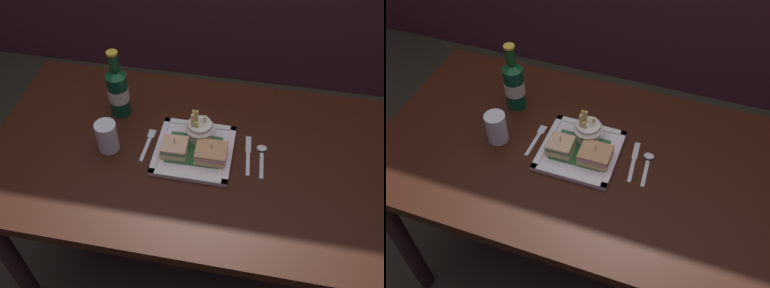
{
  "view_description": "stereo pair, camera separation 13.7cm",
  "coord_description": "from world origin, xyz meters",
  "views": [
    {
      "loc": [
        0.18,
        -0.9,
        1.83
      ],
      "look_at": [
        0.01,
        0.0,
        0.81
      ],
      "focal_mm": 39.48,
      "sensor_mm": 36.0,
      "label": 1
    },
    {
      "loc": [
        0.31,
        -0.87,
        1.83
      ],
      "look_at": [
        0.01,
        0.0,
        0.81
      ],
      "focal_mm": 39.48,
      "sensor_mm": 36.0,
      "label": 2
    }
  ],
  "objects": [
    {
      "name": "knife",
      "position": [
        0.19,
        0.03,
        0.78
      ],
      "size": [
        0.03,
        0.17,
        0.0
      ],
      "color": "silver",
      "rests_on": "dining_table"
    },
    {
      "name": "beer_bottle",
      "position": [
        -0.28,
        0.15,
        0.87
      ],
      "size": [
        0.07,
        0.07,
        0.26
      ],
      "color": "#0A3E24",
      "rests_on": "dining_table"
    },
    {
      "name": "fries_cup",
      "position": [
        0.02,
        0.07,
        0.83
      ],
      "size": [
        0.1,
        0.1,
        0.11
      ],
      "color": "white",
      "rests_on": "square_plate"
    },
    {
      "name": "sandwich_half_left",
      "position": [
        -0.05,
        -0.02,
        0.81
      ],
      "size": [
        0.08,
        0.08,
        0.07
      ],
      "color": "#D7BE84",
      "rests_on": "square_plate"
    },
    {
      "name": "water_glass",
      "position": [
        -0.27,
        -0.03,
        0.82
      ],
      "size": [
        0.07,
        0.07,
        0.11
      ],
      "color": "silver",
      "rests_on": "dining_table"
    },
    {
      "name": "dining_table",
      "position": [
        0.0,
        0.0,
        0.67
      ],
      "size": [
        1.35,
        0.77,
        0.77
      ],
      "color": "black",
      "rests_on": "ground_plane"
    },
    {
      "name": "ground_plane",
      "position": [
        0.0,
        0.0,
        0.0
      ],
      "size": [
        6.0,
        6.0,
        0.0
      ],
      "primitive_type": "plane",
      "color": "#353224"
    },
    {
      "name": "square_plate",
      "position": [
        0.01,
        0.01,
        0.78
      ],
      "size": [
        0.25,
        0.25,
        0.02
      ],
      "color": "white",
      "rests_on": "dining_table"
    },
    {
      "name": "sandwich_half_right",
      "position": [
        0.07,
        -0.02,
        0.81
      ],
      "size": [
        0.1,
        0.09,
        0.07
      ],
      "color": "tan",
      "rests_on": "square_plate"
    },
    {
      "name": "spoon",
      "position": [
        0.23,
        0.04,
        0.78
      ],
      "size": [
        0.03,
        0.14,
        0.01
      ],
      "color": "silver",
      "rests_on": "dining_table"
    },
    {
      "name": "fork",
      "position": [
        -0.15,
        0.02,
        0.78
      ],
      "size": [
        0.03,
        0.15,
        0.0
      ],
      "color": "silver",
      "rests_on": "dining_table"
    }
  ]
}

